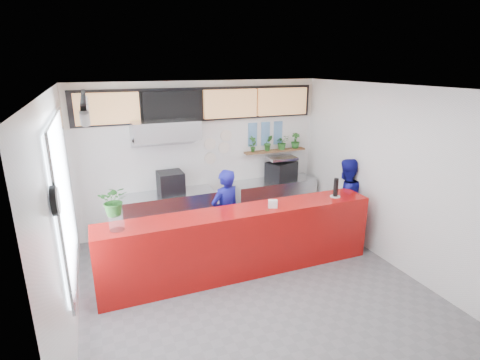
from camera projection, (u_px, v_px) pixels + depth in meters
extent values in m
plane|color=slate|center=(251.00, 284.00, 5.86)|extent=(5.00, 5.00, 0.00)
plane|color=silver|center=(253.00, 88.00, 4.97)|extent=(5.00, 5.00, 0.00)
plane|color=white|center=(203.00, 156.00, 7.63)|extent=(5.00, 0.00, 5.00)
plane|color=white|center=(63.00, 220.00, 4.53)|extent=(0.00, 5.00, 5.00)
plane|color=white|center=(387.00, 176.00, 6.30)|extent=(0.00, 5.00, 5.00)
cube|color=#A00D0B|center=(241.00, 242.00, 6.05)|extent=(4.50, 0.60, 1.10)
cube|color=beige|center=(201.00, 102.00, 7.30)|extent=(5.00, 0.02, 0.80)
cube|color=#B2B5BA|center=(170.00, 215.00, 7.40)|extent=(1.80, 0.60, 0.90)
cube|color=black|center=(171.00, 183.00, 7.22)|extent=(0.48, 0.48, 0.42)
cube|color=#B2B5BA|center=(165.00, 130.00, 6.85)|extent=(1.20, 0.70, 0.35)
cube|color=#B2B5BA|center=(166.00, 141.00, 6.91)|extent=(1.20, 0.69, 0.31)
cube|color=#B2B5BA|center=(274.00, 200.00, 8.21)|extent=(1.80, 0.60, 0.90)
cube|color=black|center=(281.00, 171.00, 8.08)|extent=(0.73, 0.63, 0.39)
cube|color=#A1A3A8|center=(282.00, 158.00, 7.99)|extent=(0.62, 0.44, 0.06)
cube|color=brown|center=(275.00, 151.00, 8.11)|extent=(1.40, 0.18, 0.04)
cube|color=tan|center=(107.00, 109.00, 6.59)|extent=(1.10, 0.10, 0.55)
cube|color=black|center=(173.00, 106.00, 7.01)|extent=(1.10, 0.10, 0.55)
cube|color=tan|center=(231.00, 104.00, 7.42)|extent=(1.10, 0.10, 0.55)
cube|color=tan|center=(282.00, 102.00, 7.83)|extent=(1.10, 0.10, 0.55)
cube|color=black|center=(202.00, 104.00, 7.29)|extent=(4.80, 0.04, 0.65)
cube|color=silver|center=(64.00, 196.00, 4.75)|extent=(0.04, 2.20, 1.90)
cube|color=#B2B5BA|center=(66.00, 196.00, 4.75)|extent=(0.03, 2.30, 2.00)
cylinder|color=black|center=(54.00, 201.00, 3.58)|extent=(0.05, 0.30, 0.30)
cylinder|color=white|center=(58.00, 200.00, 3.59)|extent=(0.02, 0.26, 0.26)
cube|color=black|center=(83.00, 97.00, 4.24)|extent=(0.05, 2.40, 0.04)
cylinder|color=silver|center=(210.00, 144.00, 7.59)|extent=(0.24, 0.03, 0.24)
cylinder|color=silver|center=(224.00, 148.00, 7.72)|extent=(0.24, 0.03, 0.24)
cylinder|color=silver|center=(210.00, 158.00, 7.67)|extent=(0.24, 0.03, 0.24)
cylinder|color=silver|center=(226.00, 135.00, 7.67)|extent=(0.24, 0.03, 0.24)
cube|color=#598CBF|center=(253.00, 129.00, 7.86)|extent=(0.20, 0.02, 0.25)
cube|color=#598CBF|center=(266.00, 128.00, 7.96)|extent=(0.20, 0.02, 0.25)
cube|color=#598CBF|center=(278.00, 127.00, 8.07)|extent=(0.20, 0.02, 0.25)
cube|color=#598CBF|center=(253.00, 140.00, 7.93)|extent=(0.20, 0.02, 0.25)
cube|color=#598CBF|center=(265.00, 139.00, 8.04)|extent=(0.20, 0.02, 0.25)
cube|color=#598CBF|center=(278.00, 138.00, 8.14)|extent=(0.20, 0.02, 0.25)
imported|color=navy|center=(225.00, 214.00, 6.54)|extent=(0.68, 0.55, 1.60)
imported|color=navy|center=(345.00, 199.00, 7.24)|extent=(0.79, 0.61, 1.60)
imported|color=#245C20|center=(253.00, 144.00, 7.87)|extent=(0.21, 0.18, 0.34)
imported|color=#245C20|center=(268.00, 143.00, 8.00)|extent=(0.21, 0.18, 0.34)
imported|color=#245C20|center=(282.00, 142.00, 8.12)|extent=(0.29, 0.25, 0.32)
imported|color=#245C20|center=(295.00, 141.00, 8.23)|extent=(0.23, 0.22, 0.33)
cylinder|color=silver|center=(116.00, 222.00, 5.15)|extent=(0.24, 0.24, 0.25)
imported|color=#245C20|center=(114.00, 200.00, 5.06)|extent=(0.45, 0.41, 0.43)
cube|color=silver|center=(273.00, 204.00, 5.98)|extent=(0.17, 0.14, 0.13)
cylinder|color=silver|center=(335.00, 196.00, 6.48)|extent=(0.18, 0.18, 0.01)
cylinder|color=black|center=(336.00, 187.00, 6.43)|extent=(0.10, 0.10, 0.32)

